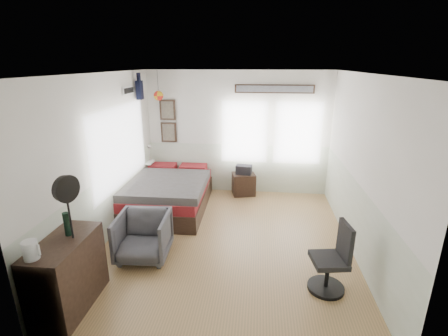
# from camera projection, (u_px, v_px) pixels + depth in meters

# --- Properties ---
(ground_plane) EXTENTS (4.00, 4.50, 0.01)m
(ground_plane) POSITION_uv_depth(u_px,v_px,m) (227.00, 241.00, 5.44)
(ground_plane) COLOR olive
(room_shell) EXTENTS (4.02, 4.52, 2.71)m
(room_shell) POSITION_uv_depth(u_px,v_px,m) (224.00, 144.00, 5.12)
(room_shell) COLOR silver
(room_shell) RESTS_ON ground_plane
(wall_decor) EXTENTS (3.55, 1.32, 1.44)m
(wall_decor) POSITION_uv_depth(u_px,v_px,m) (184.00, 100.00, 6.74)
(wall_decor) COLOR #3E2B1F
(wall_decor) RESTS_ON room_shell
(bed) EXTENTS (1.55, 2.12, 0.67)m
(bed) POSITION_uv_depth(u_px,v_px,m) (169.00, 193.00, 6.53)
(bed) COLOR black
(bed) RESTS_ON ground_plane
(dresser) EXTENTS (0.48, 1.00, 0.90)m
(dresser) POSITION_uv_depth(u_px,v_px,m) (68.00, 274.00, 3.86)
(dresser) COLOR black
(dresser) RESTS_ON ground_plane
(armchair) EXTENTS (0.80, 0.82, 0.71)m
(armchair) POSITION_uv_depth(u_px,v_px,m) (143.00, 236.00, 4.88)
(armchair) COLOR #4B4B52
(armchair) RESTS_ON ground_plane
(nightstand) EXTENTS (0.56, 0.49, 0.49)m
(nightstand) POSITION_uv_depth(u_px,v_px,m) (244.00, 184.00, 7.28)
(nightstand) COLOR black
(nightstand) RESTS_ON ground_plane
(task_chair) EXTENTS (0.48, 0.48, 0.95)m
(task_chair) POSITION_uv_depth(u_px,v_px,m) (332.00, 264.00, 4.16)
(task_chair) COLOR black
(task_chair) RESTS_ON ground_plane
(kettle) EXTENTS (0.18, 0.15, 0.21)m
(kettle) POSITION_uv_depth(u_px,v_px,m) (31.00, 250.00, 3.34)
(kettle) COLOR silver
(kettle) RESTS_ON dresser
(bottle) EXTENTS (0.07, 0.07, 0.29)m
(bottle) POSITION_uv_depth(u_px,v_px,m) (67.00, 224.00, 3.79)
(bottle) COLOR black
(bottle) RESTS_ON dresser
(stand_fan) EXTENTS (0.18, 0.31, 0.78)m
(stand_fan) POSITION_uv_depth(u_px,v_px,m) (66.00, 190.00, 3.59)
(stand_fan) COLOR black
(stand_fan) RESTS_ON dresser
(black_bag) EXTENTS (0.36, 0.26, 0.20)m
(black_bag) POSITION_uv_depth(u_px,v_px,m) (244.00, 170.00, 7.17)
(black_bag) COLOR black
(black_bag) RESTS_ON nightstand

